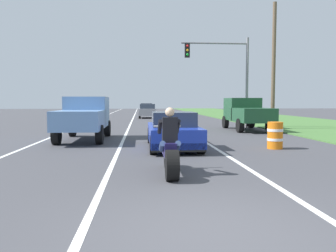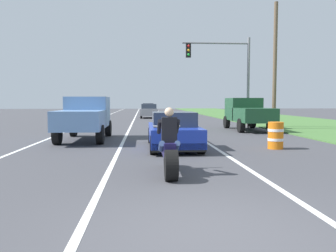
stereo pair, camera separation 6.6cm
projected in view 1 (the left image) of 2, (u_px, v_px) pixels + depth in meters
ground_plane at (216, 233)px, 4.61m from camera, size 160.00×160.00×0.00m
lane_stripe_left_solid at (78, 127)px, 24.07m from camera, size 0.14×120.00×0.01m
lane_stripe_right_solid at (180, 126)px, 24.64m from camera, size 0.14×120.00×0.01m
lane_stripe_centre_dashed at (129, 126)px, 24.35m from camera, size 0.14×120.00×0.01m
grass_verge_right at (316, 125)px, 25.43m from camera, size 10.00×120.00×0.06m
motorcycle_with_rider at (170, 150)px, 8.21m from camera, size 0.70×2.21×1.62m
sports_car_blue at (173, 131)px, 12.99m from camera, size 1.84×4.30×1.37m
pickup_truck_left_lane_light_blue at (84, 116)px, 15.65m from camera, size 2.02×4.80×1.98m
pickup_truck_right_shoulder_dark_green at (246, 112)px, 21.11m from camera, size 2.02×4.80×1.98m
traffic_light_mast_near at (227, 68)px, 22.90m from camera, size 4.54×0.34×6.00m
utility_pole_roadside at (274, 66)px, 21.57m from camera, size 0.24×0.24×7.90m
construction_barrel_nearest at (275, 135)px, 12.82m from camera, size 0.58×0.58×1.00m
distant_car_far_ahead at (147, 111)px, 36.72m from camera, size 1.80×4.00×1.50m
distant_car_further_ahead at (146, 108)px, 50.54m from camera, size 1.80×4.00×1.50m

